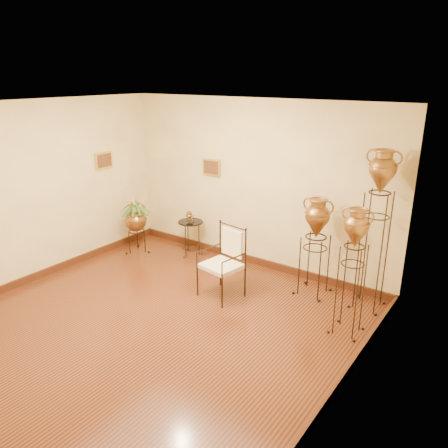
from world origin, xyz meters
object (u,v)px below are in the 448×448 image
Objects in this scene: armchair at (221,263)px; side_table at (191,237)px; amphora_tall at (375,230)px; planter_urn at (136,218)px; amphora_mid at (352,272)px.

armchair is 1.31× the size of side_table.
amphora_tall reaches higher than armchair.
planter_urn reaches higher than side_table.
amphora_mid is 1.90m from armchair.
amphora_tall reaches higher than planter_urn.
amphora_mid is 1.58× the size of armchair.
amphora_mid is 2.07× the size of side_table.
side_table is (-3.25, 0.00, -0.82)m from amphora_tall.
side_table is at bearing 166.05° from amphora_mid.
planter_urn is at bearing 176.99° from armchair.
amphora_mid is 4.18m from planter_urn.
armchair is 1.69m from side_table.
amphora_tall is 4.22m from planter_urn.
amphora_mid reaches higher than side_table.
amphora_mid is at bearing 14.15° from armchair.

